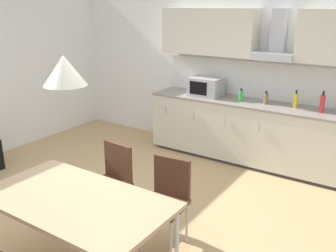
{
  "coord_description": "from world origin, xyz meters",
  "views": [
    {
      "loc": [
        2.49,
        -2.65,
        2.25
      ],
      "look_at": [
        0.37,
        0.55,
        1.0
      ],
      "focal_mm": 40.0,
      "sensor_mm": 36.0,
      "label": 1
    }
  ],
  "objects_px": {
    "bottle_yellow": "(296,100)",
    "bottle_brown": "(266,98)",
    "microwave": "(206,87)",
    "pendant_lamp": "(64,71)",
    "chair_far_right": "(167,194)",
    "chair_far_left": "(112,176)",
    "bottle_red": "(322,103)",
    "dining_table": "(76,203)",
    "bottle_green": "(241,96)"
  },
  "relations": [
    {
      "from": "microwave",
      "to": "chair_far_left",
      "type": "bearing_deg",
      "value": -86.25
    },
    {
      "from": "chair_far_left",
      "to": "bottle_red",
      "type": "bearing_deg",
      "value": 56.58
    },
    {
      "from": "bottle_green",
      "to": "bottle_red",
      "type": "bearing_deg",
      "value": 1.02
    },
    {
      "from": "bottle_green",
      "to": "pendant_lamp",
      "type": "height_order",
      "value": "pendant_lamp"
    },
    {
      "from": "chair_far_right",
      "to": "bottle_yellow",
      "type": "bearing_deg",
      "value": 78.26
    },
    {
      "from": "chair_far_left",
      "to": "pendant_lamp",
      "type": "xyz_separation_m",
      "value": [
        0.35,
        -0.82,
        1.27
      ]
    },
    {
      "from": "chair_far_right",
      "to": "pendant_lamp",
      "type": "height_order",
      "value": "pendant_lamp"
    },
    {
      "from": "bottle_red",
      "to": "bottle_green",
      "type": "distance_m",
      "value": 1.11
    },
    {
      "from": "microwave",
      "to": "bottle_green",
      "type": "distance_m",
      "value": 0.59
    },
    {
      "from": "dining_table",
      "to": "bottle_brown",
      "type": "bearing_deg",
      "value": 82.15
    },
    {
      "from": "microwave",
      "to": "bottle_yellow",
      "type": "relative_size",
      "value": 1.97
    },
    {
      "from": "microwave",
      "to": "chair_far_left",
      "type": "xyz_separation_m",
      "value": [
        0.15,
        -2.35,
        -0.52
      ]
    },
    {
      "from": "bottle_green",
      "to": "chair_far_left",
      "type": "relative_size",
      "value": 0.21
    },
    {
      "from": "bottle_red",
      "to": "pendant_lamp",
      "type": "distance_m",
      "value": 3.47
    },
    {
      "from": "bottle_green",
      "to": "pendant_lamp",
      "type": "relative_size",
      "value": 0.58
    },
    {
      "from": "chair_far_right",
      "to": "chair_far_left",
      "type": "bearing_deg",
      "value": 180.0
    },
    {
      "from": "bottle_green",
      "to": "chair_far_left",
      "type": "xyz_separation_m",
      "value": [
        -0.44,
        -2.32,
        -0.46
      ]
    },
    {
      "from": "bottle_brown",
      "to": "chair_far_left",
      "type": "relative_size",
      "value": 0.21
    },
    {
      "from": "microwave",
      "to": "dining_table",
      "type": "bearing_deg",
      "value": -80.95
    },
    {
      "from": "microwave",
      "to": "bottle_red",
      "type": "height_order",
      "value": "bottle_red"
    },
    {
      "from": "bottle_brown",
      "to": "chair_far_right",
      "type": "distance_m",
      "value": 2.42
    },
    {
      "from": "dining_table",
      "to": "chair_far_right",
      "type": "height_order",
      "value": "chair_far_right"
    },
    {
      "from": "bottle_red",
      "to": "bottle_brown",
      "type": "distance_m",
      "value": 0.76
    },
    {
      "from": "bottle_brown",
      "to": "bottle_green",
      "type": "xyz_separation_m",
      "value": [
        -0.35,
        -0.05,
        0.0
      ]
    },
    {
      "from": "bottle_brown",
      "to": "pendant_lamp",
      "type": "distance_m",
      "value": 3.32
    },
    {
      "from": "bottle_red",
      "to": "bottle_brown",
      "type": "xyz_separation_m",
      "value": [
        -0.76,
        0.03,
        -0.04
      ]
    },
    {
      "from": "microwave",
      "to": "pendant_lamp",
      "type": "height_order",
      "value": "pendant_lamp"
    },
    {
      "from": "bottle_brown",
      "to": "chair_far_left",
      "type": "distance_m",
      "value": 2.55
    },
    {
      "from": "bottle_brown",
      "to": "pendant_lamp",
      "type": "xyz_separation_m",
      "value": [
        -0.44,
        -3.19,
        0.8
      ]
    },
    {
      "from": "chair_far_right",
      "to": "bottle_green",
      "type": "bearing_deg",
      "value": 96.5
    },
    {
      "from": "bottle_brown",
      "to": "bottle_green",
      "type": "bearing_deg",
      "value": -171.99
    },
    {
      "from": "bottle_yellow",
      "to": "chair_far_left",
      "type": "xyz_separation_m",
      "value": [
        -1.2,
        -2.39,
        -0.49
      ]
    },
    {
      "from": "chair_far_right",
      "to": "bottle_brown",
      "type": "bearing_deg",
      "value": 87.84
    },
    {
      "from": "dining_table",
      "to": "chair_far_left",
      "type": "relative_size",
      "value": 1.83
    },
    {
      "from": "microwave",
      "to": "pendant_lamp",
      "type": "relative_size",
      "value": 1.5
    },
    {
      "from": "microwave",
      "to": "pendant_lamp",
      "type": "xyz_separation_m",
      "value": [
        0.51,
        -3.17,
        0.74
      ]
    },
    {
      "from": "dining_table",
      "to": "pendant_lamp",
      "type": "bearing_deg",
      "value": 0.0
    },
    {
      "from": "microwave",
      "to": "chair_far_left",
      "type": "relative_size",
      "value": 0.55
    },
    {
      "from": "bottle_yellow",
      "to": "bottle_brown",
      "type": "distance_m",
      "value": 0.41
    },
    {
      "from": "microwave",
      "to": "bottle_red",
      "type": "relative_size",
      "value": 1.7
    },
    {
      "from": "bottle_brown",
      "to": "dining_table",
      "type": "bearing_deg",
      "value": -97.85
    },
    {
      "from": "microwave",
      "to": "bottle_red",
      "type": "bearing_deg",
      "value": -0.29
    },
    {
      "from": "dining_table",
      "to": "bottle_green",
      "type": "bearing_deg",
      "value": 88.44
    },
    {
      "from": "bottle_yellow",
      "to": "chair_far_left",
      "type": "relative_size",
      "value": 0.28
    },
    {
      "from": "pendant_lamp",
      "to": "chair_far_left",
      "type": "bearing_deg",
      "value": 113.19
    },
    {
      "from": "chair_far_right",
      "to": "bottle_red",
      "type": "bearing_deg",
      "value": 70.17
    },
    {
      "from": "bottle_red",
      "to": "chair_far_left",
      "type": "relative_size",
      "value": 0.32
    },
    {
      "from": "chair_far_right",
      "to": "chair_far_left",
      "type": "height_order",
      "value": "same"
    },
    {
      "from": "chair_far_right",
      "to": "dining_table",
      "type": "bearing_deg",
      "value": -113.18
    },
    {
      "from": "bottle_red",
      "to": "chair_far_right",
      "type": "xyz_separation_m",
      "value": [
        -0.85,
        -2.34,
        -0.5
      ]
    }
  ]
}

